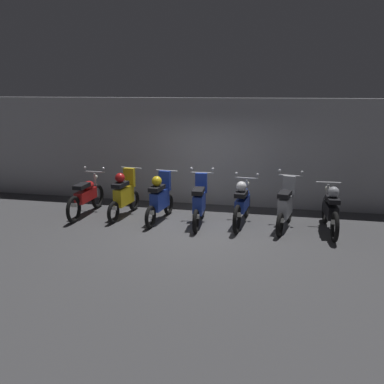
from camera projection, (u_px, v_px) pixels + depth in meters
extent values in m
plane|color=#424244|center=(194.00, 233.00, 9.40)|extent=(80.00, 80.00, 0.00)
cube|color=#ADADB2|center=(213.00, 152.00, 11.52)|extent=(16.00, 0.30, 2.90)
torus|color=black|center=(97.00, 196.00, 11.30)|extent=(0.10, 0.65, 0.65)
torus|color=black|center=(74.00, 209.00, 10.07)|extent=(0.10, 0.65, 0.65)
cube|color=red|center=(86.00, 195.00, 10.64)|extent=(0.23, 0.83, 0.28)
ellipsoid|color=red|center=(88.00, 185.00, 10.74)|extent=(0.27, 0.44, 0.22)
cube|color=black|center=(82.00, 186.00, 10.40)|extent=(0.25, 0.52, 0.10)
cylinder|color=#B7BABF|center=(94.00, 172.00, 11.04)|extent=(0.56, 0.04, 0.04)
sphere|color=#B7BABF|center=(85.00, 168.00, 11.07)|extent=(0.07, 0.07, 0.07)
sphere|color=#B7BABF|center=(103.00, 168.00, 10.96)|extent=(0.07, 0.07, 0.07)
cylinder|color=#B7BABF|center=(96.00, 185.00, 11.18)|extent=(0.06, 0.16, 0.65)
sphere|color=silver|center=(95.00, 177.00, 11.12)|extent=(0.12, 0.12, 0.12)
cube|color=white|center=(74.00, 205.00, 10.07)|extent=(0.16, 0.01, 0.10)
torus|color=black|center=(134.00, 201.00, 11.11)|extent=(0.14, 0.54, 0.53)
torus|color=black|center=(113.00, 212.00, 10.05)|extent=(0.14, 0.54, 0.53)
cube|color=gold|center=(124.00, 196.00, 10.51)|extent=(0.29, 0.75, 0.44)
cube|color=gold|center=(129.00, 177.00, 10.74)|extent=(0.29, 0.15, 0.48)
cube|color=black|center=(120.00, 185.00, 10.29)|extent=(0.29, 0.54, 0.10)
cylinder|color=#B7BABF|center=(131.00, 168.00, 10.81)|extent=(0.56, 0.09, 0.04)
cylinder|color=#B7BABF|center=(133.00, 185.00, 10.97)|extent=(0.07, 0.15, 0.85)
sphere|color=silver|center=(132.00, 173.00, 10.89)|extent=(0.12, 0.12, 0.12)
cube|color=white|center=(114.00, 208.00, 10.04)|extent=(0.16, 0.03, 0.10)
sphere|color=red|center=(120.00, 178.00, 10.25)|extent=(0.24, 0.24, 0.24)
torus|color=black|center=(169.00, 204.00, 10.74)|extent=(0.14, 0.54, 0.53)
torus|color=black|center=(150.00, 217.00, 9.68)|extent=(0.14, 0.54, 0.53)
cube|color=#1E389E|center=(160.00, 200.00, 10.14)|extent=(0.29, 0.75, 0.44)
cube|color=#1E389E|center=(165.00, 181.00, 10.37)|extent=(0.29, 0.15, 0.48)
cube|color=black|center=(157.00, 188.00, 9.92)|extent=(0.29, 0.54, 0.10)
cylinder|color=#B7BABF|center=(167.00, 171.00, 10.44)|extent=(0.56, 0.09, 0.04)
cylinder|color=#B7BABF|center=(168.00, 189.00, 10.60)|extent=(0.07, 0.15, 0.85)
sphere|color=silver|center=(167.00, 176.00, 10.52)|extent=(0.12, 0.12, 0.12)
cube|color=white|center=(151.00, 213.00, 9.67)|extent=(0.16, 0.03, 0.10)
sphere|color=gold|center=(157.00, 181.00, 9.88)|extent=(0.24, 0.24, 0.24)
torus|color=black|center=(202.00, 207.00, 10.48)|extent=(0.12, 0.53, 0.53)
torus|color=black|center=(196.00, 221.00, 9.38)|extent=(0.12, 0.53, 0.53)
cube|color=#1E389E|center=(199.00, 203.00, 9.87)|extent=(0.26, 0.75, 0.44)
cube|color=#1E389E|center=(201.00, 183.00, 10.10)|extent=(0.29, 0.14, 0.48)
cube|color=black|center=(198.00, 191.00, 9.64)|extent=(0.27, 0.53, 0.10)
cylinder|color=#B7BABF|center=(202.00, 173.00, 10.18)|extent=(0.56, 0.07, 0.04)
sphere|color=#B7BABF|center=(191.00, 168.00, 10.20)|extent=(0.07, 0.07, 0.07)
sphere|color=#B7BABF|center=(213.00, 169.00, 10.12)|extent=(0.07, 0.07, 0.07)
cylinder|color=#B7BABF|center=(202.00, 191.00, 10.34)|extent=(0.06, 0.15, 0.85)
sphere|color=silver|center=(202.00, 178.00, 10.26)|extent=(0.12, 0.12, 0.12)
cube|color=white|center=(196.00, 217.00, 9.38)|extent=(0.16, 0.02, 0.10)
torus|color=black|center=(247.00, 204.00, 10.52)|extent=(0.14, 0.65, 0.65)
torus|color=black|center=(237.00, 219.00, 9.31)|extent=(0.14, 0.65, 0.65)
cube|color=#1E389E|center=(242.00, 204.00, 9.87)|extent=(0.28, 0.85, 0.28)
ellipsoid|color=#1E389E|center=(244.00, 193.00, 9.97)|extent=(0.29, 0.46, 0.22)
cube|color=black|center=(241.00, 194.00, 9.64)|extent=(0.28, 0.54, 0.10)
cylinder|color=#B7BABF|center=(247.00, 178.00, 10.26)|extent=(0.56, 0.08, 0.04)
sphere|color=#B7BABF|center=(236.00, 173.00, 10.31)|extent=(0.07, 0.07, 0.07)
sphere|color=#B7BABF|center=(258.00, 175.00, 10.17)|extent=(0.07, 0.07, 0.07)
cylinder|color=#B7BABF|center=(247.00, 192.00, 10.40)|extent=(0.07, 0.16, 0.65)
sphere|color=silver|center=(247.00, 184.00, 10.35)|extent=(0.12, 0.12, 0.12)
cube|color=white|center=(237.00, 215.00, 9.31)|extent=(0.16, 0.02, 0.10)
sphere|color=silver|center=(241.00, 187.00, 9.60)|extent=(0.24, 0.24, 0.24)
torus|color=black|center=(289.00, 211.00, 10.15)|extent=(0.18, 0.54, 0.53)
torus|color=black|center=(280.00, 225.00, 9.12)|extent=(0.18, 0.54, 0.53)
cube|color=#9EA0A8|center=(285.00, 206.00, 9.57)|extent=(0.35, 0.76, 0.44)
cube|color=#9EA0A8|center=(289.00, 186.00, 9.78)|extent=(0.30, 0.17, 0.48)
cube|color=black|center=(285.00, 194.00, 9.35)|extent=(0.33, 0.55, 0.10)
cylinder|color=#B7BABF|center=(291.00, 176.00, 9.85)|extent=(0.56, 0.14, 0.04)
sphere|color=#B7BABF|center=(280.00, 171.00, 9.93)|extent=(0.07, 0.07, 0.07)
sphere|color=#B7BABF|center=(302.00, 172.00, 9.73)|extent=(0.07, 0.07, 0.07)
cylinder|color=#B7BABF|center=(290.00, 195.00, 10.01)|extent=(0.08, 0.16, 0.85)
sphere|color=silver|center=(290.00, 181.00, 9.93)|extent=(0.12, 0.12, 0.12)
cube|color=white|center=(280.00, 220.00, 9.11)|extent=(0.16, 0.04, 0.10)
torus|color=black|center=(326.00, 210.00, 10.04)|extent=(0.13, 0.65, 0.65)
torus|color=black|center=(335.00, 227.00, 8.79)|extent=(0.13, 0.65, 0.65)
cube|color=black|center=(331.00, 210.00, 9.37)|extent=(0.27, 0.84, 0.28)
ellipsoid|color=black|center=(330.00, 198.00, 9.47)|extent=(0.28, 0.45, 0.22)
cube|color=black|center=(333.00, 200.00, 9.13)|extent=(0.27, 0.53, 0.10)
cylinder|color=#B7BABF|center=(328.00, 183.00, 9.77)|extent=(0.56, 0.07, 0.04)
cylinder|color=#B7BABF|center=(327.00, 197.00, 9.91)|extent=(0.06, 0.16, 0.65)
sphere|color=silver|center=(328.00, 188.00, 9.86)|extent=(0.12, 0.12, 0.12)
cube|color=white|center=(335.00, 222.00, 8.79)|extent=(0.16, 0.02, 0.10)
sphere|color=#9EA0A8|center=(334.00, 192.00, 9.09)|extent=(0.24, 0.24, 0.24)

